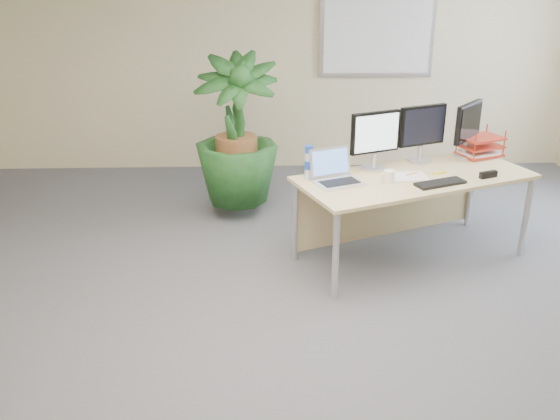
{
  "coord_description": "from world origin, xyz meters",
  "views": [
    {
      "loc": [
        -0.14,
        -3.21,
        2.4
      ],
      "look_at": [
        -0.02,
        0.35,
        0.93
      ],
      "focal_mm": 40.0,
      "sensor_mm": 36.0,
      "label": 1
    }
  ],
  "objects_px": {
    "floor_plant": "(236,141)",
    "monitor_right": "(422,130)",
    "monitor_left": "(375,137)",
    "laptop": "(335,174)",
    "desk": "(406,190)"
  },
  "relations": [
    {
      "from": "floor_plant",
      "to": "monitor_right",
      "type": "height_order",
      "value": "floor_plant"
    },
    {
      "from": "floor_plant",
      "to": "monitor_left",
      "type": "distance_m",
      "value": 1.44
    },
    {
      "from": "monitor_right",
      "to": "floor_plant",
      "type": "bearing_deg",
      "value": 158.73
    },
    {
      "from": "laptop",
      "to": "desk",
      "type": "bearing_deg",
      "value": 18.88
    },
    {
      "from": "desk",
      "to": "floor_plant",
      "type": "height_order",
      "value": "floor_plant"
    },
    {
      "from": "desk",
      "to": "laptop",
      "type": "height_order",
      "value": "laptop"
    },
    {
      "from": "floor_plant",
      "to": "monitor_left",
      "type": "height_order",
      "value": "floor_plant"
    },
    {
      "from": "desk",
      "to": "floor_plant",
      "type": "relative_size",
      "value": 1.38
    },
    {
      "from": "desk",
      "to": "monitor_right",
      "type": "bearing_deg",
      "value": 58.96
    },
    {
      "from": "floor_plant",
      "to": "laptop",
      "type": "distance_m",
      "value": 1.37
    },
    {
      "from": "floor_plant",
      "to": "monitor_left",
      "type": "relative_size",
      "value": 3.08
    },
    {
      "from": "monitor_left",
      "to": "laptop",
      "type": "relative_size",
      "value": 1.11
    },
    {
      "from": "desk",
      "to": "monitor_right",
      "type": "xyz_separation_m",
      "value": [
        0.16,
        0.27,
        0.43
      ]
    },
    {
      "from": "floor_plant",
      "to": "monitor_right",
      "type": "bearing_deg",
      "value": -21.27
    },
    {
      "from": "monitor_left",
      "to": "desk",
      "type": "bearing_deg",
      "value": -15.16
    }
  ]
}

